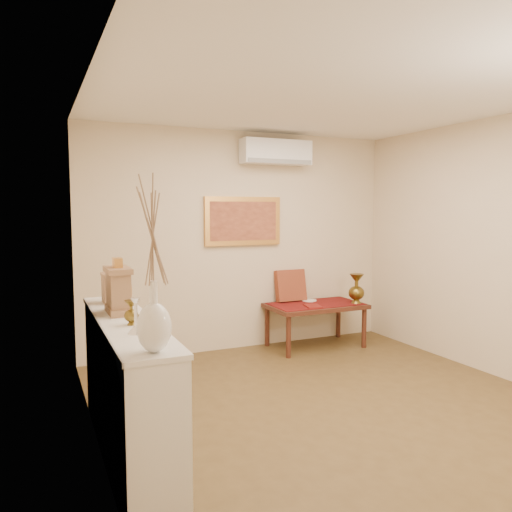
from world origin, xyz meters
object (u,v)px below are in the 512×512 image
white_vase (153,262)px  brass_urn_tall (356,285)px  display_ledge (127,388)px  mantel_clock (119,290)px  low_table (316,309)px  wooden_chest (113,288)px

white_vase → brass_urn_tall: (3.15, 2.57, -0.68)m
brass_urn_tall → display_ledge: 3.60m
mantel_clock → low_table: 3.21m
display_ledge → wooden_chest: 0.92m
brass_urn_tall → wooden_chest: (-3.14, -1.01, 0.32)m
wooden_chest → white_vase: bearing=-90.4°
low_table → display_ledge: bearing=-144.9°
wooden_chest → mantel_clock: bearing=-92.7°
wooden_chest → low_table: (2.66, 1.19, -0.62)m
white_vase → wooden_chest: 1.61m
wooden_chest → brass_urn_tall: bearing=17.7°
low_table → brass_urn_tall: bearing=-21.0°
white_vase → mantel_clock: (-0.01, 1.12, -0.31)m
display_ledge → mantel_clock: mantel_clock is taller
display_ledge → white_vase: bearing=-89.6°
brass_urn_tall → mantel_clock: size_ratio=1.11×
display_ledge → wooden_chest: size_ratio=8.28×
display_ledge → mantel_clock: 0.71m
mantel_clock → low_table: (2.68, 1.64, -0.67)m
brass_urn_tall → low_table: (-0.49, 0.19, -0.30)m
white_vase → wooden_chest: (0.01, 1.57, -0.37)m
mantel_clock → display_ledge: bearing=-89.3°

